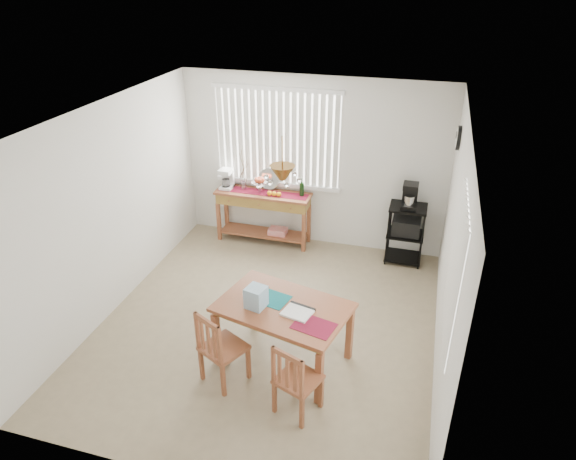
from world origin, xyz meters
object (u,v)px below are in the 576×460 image
(sideboard, at_px, (264,205))
(cart_items, at_px, (410,195))
(dining_table, at_px, (283,312))
(chair_right, at_px, (296,380))
(chair_left, at_px, (221,348))
(wire_cart, at_px, (406,229))

(sideboard, relative_size, cart_items, 4.04)
(dining_table, distance_m, chair_right, 0.81)
(sideboard, distance_m, chair_left, 3.13)
(wire_cart, height_order, chair_right, wire_cart)
(dining_table, distance_m, chair_left, 0.76)
(chair_right, bearing_deg, sideboard, 113.17)
(sideboard, relative_size, dining_table, 0.96)
(sideboard, xyz_separation_m, cart_items, (2.18, -0.01, 0.43))
(dining_table, bearing_deg, chair_right, -64.60)
(wire_cart, xyz_separation_m, chair_left, (-1.64, -3.05, -0.10))
(wire_cart, xyz_separation_m, dining_table, (-1.11, -2.56, 0.11))
(wire_cart, height_order, cart_items, cart_items)
(chair_left, bearing_deg, chair_right, -13.25)
(chair_right, bearing_deg, dining_table, 115.40)
(dining_table, bearing_deg, chair_left, -136.94)
(cart_items, bearing_deg, chair_left, -118.23)
(chair_left, relative_size, chair_right, 1.06)
(cart_items, distance_m, dining_table, 2.83)
(cart_items, bearing_deg, dining_table, -113.45)
(sideboard, distance_m, dining_table, 2.79)
(dining_table, bearing_deg, wire_cart, 66.47)
(cart_items, height_order, dining_table, cart_items)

